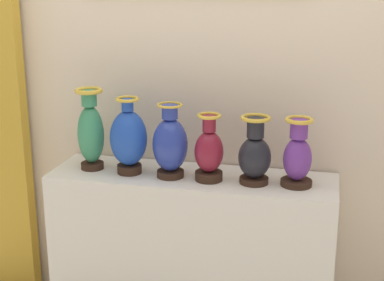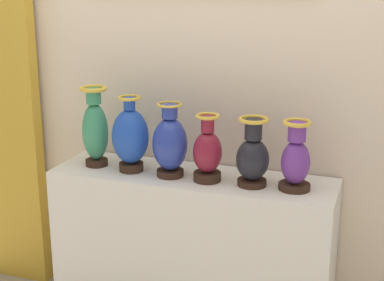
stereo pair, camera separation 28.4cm
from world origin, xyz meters
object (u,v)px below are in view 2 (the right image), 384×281
Objects in this scene: vase_jade at (95,129)px; vase_sapphire at (130,137)px; vase_cobalt at (170,144)px; vase_onyx at (253,156)px; vase_burgundy at (207,153)px; vase_violet at (296,159)px.

vase_jade is 1.08× the size of vase_sapphire.
vase_onyx is (0.41, 0.01, -0.02)m from vase_cobalt.
vase_jade is at bearing 178.65° from vase_onyx.
vase_burgundy is at bearing -1.46° from vase_sapphire.
vase_jade reaches higher than vase_burgundy.
vase_burgundy is at bearing -1.26° from vase_cobalt.
vase_burgundy is (0.62, -0.03, -0.06)m from vase_jade.
vase_onyx is at bearing -1.35° from vase_jade.
vase_violet is (0.83, 0.01, -0.03)m from vase_sapphire.
vase_cobalt is at bearing -1.64° from vase_sapphire.
vase_jade reaches higher than vase_sapphire.
vase_burgundy is (0.41, -0.01, -0.04)m from vase_sapphire.
vase_jade is at bearing 174.58° from vase_sapphire.
vase_jade is 1.14× the size of vase_cobalt.
vase_sapphire is 1.05× the size of vase_cobalt.
vase_jade is at bearing 176.50° from vase_cobalt.
vase_violet is (1.04, -0.01, -0.05)m from vase_jade.
vase_jade is 0.43m from vase_cobalt.
vase_violet is at bearing 3.39° from vase_burgundy.
vase_violet is at bearing 4.10° from vase_onyx.
vase_cobalt is at bearing -3.50° from vase_jade.
vase_violet is (0.61, 0.02, -0.02)m from vase_cobalt.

